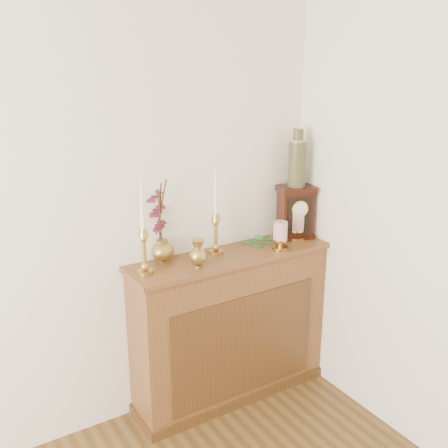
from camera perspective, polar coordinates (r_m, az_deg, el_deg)
console_shelf at (r=3.21m, az=0.79°, el=-11.48°), size 1.24×0.34×0.93m
candlestick_left at (r=2.70m, az=-8.73°, el=-2.15°), size 0.08×0.08×0.51m
candlestick_center at (r=2.94m, az=-0.89°, el=-0.34°), size 0.08×0.08×0.49m
bud_vase at (r=2.78m, az=-2.85°, el=-3.28°), size 0.10×0.10×0.16m
ginger_jar at (r=2.86m, az=-7.17°, el=0.06°), size 0.19×0.20×0.47m
pillar_candle_left at (r=3.05m, az=6.14°, el=-1.09°), size 0.09×0.09×0.18m
pillar_candle_right at (r=3.23m, az=7.94°, el=-0.06°), size 0.10×0.10×0.18m
ivy_garland at (r=3.22m, az=6.50°, el=-1.59°), size 0.38×0.19×0.08m
mantel_clock at (r=3.25m, az=7.75°, el=1.24°), size 0.25×0.21×0.33m
ceramic_vase at (r=3.18m, az=7.97°, el=6.80°), size 0.11×0.11×0.35m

